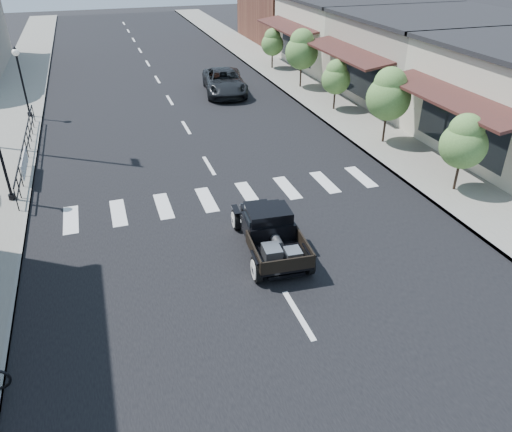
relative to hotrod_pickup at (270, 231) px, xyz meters
name	(u,v)px	position (x,y,z in m)	size (l,w,h in m)	color
ground	(262,254)	(-0.31, -0.11, -0.70)	(120.00, 120.00, 0.00)	black
road	(176,110)	(-0.31, 14.89, -0.69)	(14.00, 80.00, 0.02)	black
road_markings	(194,142)	(-0.31, 9.89, -0.70)	(12.00, 60.00, 0.06)	silver
sidewalk_left	(10,125)	(-8.81, 14.89, -0.62)	(3.00, 80.00, 0.15)	gray
sidewalk_right	(316,96)	(8.19, 14.89, -0.62)	(3.00, 80.00, 0.15)	gray
storefront_mid	(434,58)	(14.69, 12.89, 1.55)	(10.00, 9.00, 4.50)	#AAA18E
storefront_far	(360,33)	(14.69, 21.89, 1.55)	(10.00, 9.00, 4.50)	beige
railing	(26,147)	(-7.61, 9.89, -0.05)	(0.08, 10.00, 1.00)	black
banner	(26,169)	(-7.53, 7.89, -0.25)	(0.04, 2.20, 0.60)	silver
lamp_post_b	(0,154)	(-7.91, 5.89, 1.24)	(0.36, 0.36, 3.58)	black
lamp_post_c	(22,82)	(-7.91, 15.89, 1.24)	(0.36, 0.36, 3.58)	black
small_tree_a	(461,154)	(7.99, 1.60, 0.87)	(1.70, 1.70, 2.84)	#4F7B38
small_tree_b	(387,107)	(7.99, 6.81, 1.10)	(1.98, 1.98, 3.30)	#4F7B38
small_tree_c	(335,85)	(7.99, 12.04, 0.74)	(1.55, 1.55, 2.58)	#4F7B38
small_tree_d	(301,59)	(7.99, 16.87, 1.13)	(2.02, 2.02, 3.36)	#4F7B38
small_tree_e	(272,49)	(7.99, 22.17, 0.75)	(1.56, 1.56, 2.60)	#4F7B38
hotrod_pickup	(270,231)	(0.00, 0.00, 0.00)	(1.88, 4.03, 1.40)	black
second_car	(224,82)	(3.17, 17.30, 0.01)	(2.35, 5.10, 1.42)	black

